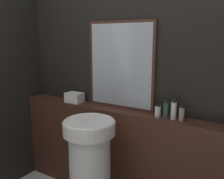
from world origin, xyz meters
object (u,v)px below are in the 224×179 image
Objects in this scene: conditioner_bottle at (166,110)px; lotion_bottle at (174,110)px; pedestal_sink at (90,170)px; mirror at (121,65)px; towel_stack at (74,97)px; body_wash_bottle at (182,113)px; shampoo_bottle at (158,111)px.

lotion_bottle is (0.06, 0.00, 0.01)m from conditioner_bottle.
lotion_bottle reaches higher than pedestal_sink.
mirror reaches higher than conditioner_bottle.
pedestal_sink is 0.80m from towel_stack.
conditioner_bottle is (0.46, 0.42, 0.47)m from pedestal_sink.
mirror is at bearing 91.04° from pedestal_sink.
towel_stack is at bearing 180.00° from body_wash_bottle.
mirror is at bearing 169.68° from shampoo_bottle.
pedestal_sink is at bearing -144.09° from body_wash_bottle.
conditioner_bottle is at bearing 180.00° from body_wash_bottle.
shampoo_bottle is 0.20m from body_wash_bottle.
mirror is at bearing 171.15° from conditioner_bottle.
body_wash_bottle is (0.07, 0.00, -0.02)m from lotion_bottle.
towel_stack is 1.12× the size of conditioner_bottle.
pedestal_sink is 5.29× the size of towel_stack.
shampoo_bottle is at bearing 180.00° from lotion_bottle.
body_wash_bottle is at bearing 0.00° from shampoo_bottle.
conditioner_bottle reaches higher than shampoo_bottle.
pedestal_sink is 0.94m from mirror.
towel_stack is at bearing 180.00° from lotion_bottle.
body_wash_bottle reaches higher than shampoo_bottle.
towel_stack reaches higher than pedestal_sink.
pedestal_sink is at bearing -140.79° from lotion_bottle.
shampoo_bottle is at bearing 47.56° from pedestal_sink.
conditioner_bottle reaches higher than pedestal_sink.
towel_stack is 1.02m from lotion_bottle.
towel_stack is at bearing -171.69° from mirror.
shampoo_bottle is 0.07m from conditioner_bottle.
body_wash_bottle is at bearing 0.00° from lotion_bottle.
lotion_bottle is at bearing 0.00° from shampoo_bottle.
shampoo_bottle is at bearing -10.32° from mirror.
lotion_bottle is at bearing -7.78° from mirror.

